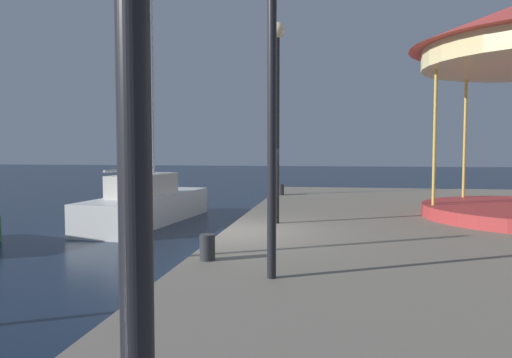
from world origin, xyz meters
TOP-DOWN VIEW (x-y plane):
  - ground_plane at (0.00, 0.00)m, footprint 120.00×120.00m
  - sailboat_white at (-3.86, 5.66)m, footprint 2.40×6.74m
  - lamp_post_mid_promenade at (1.46, -3.57)m, footprint 0.36×0.36m
  - lamp_post_far_end at (0.99, 1.19)m, footprint 0.36×0.36m
  - bollard_south at (0.35, -2.68)m, footprint 0.24×0.24m
  - bollard_north at (0.37, 8.02)m, footprint 0.24×0.24m

SIDE VIEW (x-z plane):
  - ground_plane at x=0.00m, z-range 0.00..0.00m
  - sailboat_white at x=-3.86m, z-range -3.12..4.45m
  - bollard_south at x=0.35m, z-range 0.80..1.20m
  - bollard_north at x=0.37m, z-range 0.80..1.20m
  - lamp_post_mid_promenade at x=1.46m, z-range 1.56..5.53m
  - lamp_post_far_end at x=0.99m, z-range 1.61..6.16m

